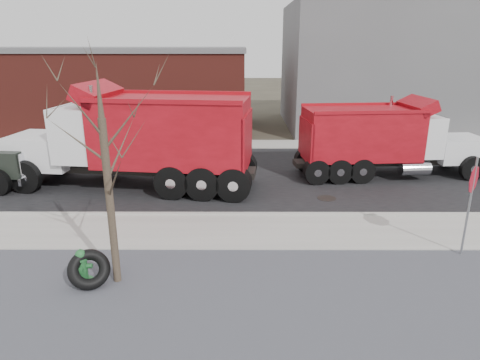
{
  "coord_description": "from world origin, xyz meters",
  "views": [
    {
      "loc": [
        -0.19,
        -11.75,
        5.56
      ],
      "look_at": [
        -0.23,
        1.13,
        1.4
      ],
      "focal_mm": 32.0,
      "sensor_mm": 36.0,
      "label": 1
    }
  ],
  "objects_px": {
    "truck_tire": "(89,269)",
    "dump_truck_red_a": "(384,137)",
    "fire_hydrant": "(82,268)",
    "stop_sign": "(472,190)",
    "dump_truck_red_b": "(140,136)"
  },
  "relations": [
    {
      "from": "truck_tire",
      "to": "dump_truck_red_a",
      "type": "bearing_deg",
      "value": 42.61
    },
    {
      "from": "dump_truck_red_a",
      "to": "truck_tire",
      "type": "bearing_deg",
      "value": -142.45
    },
    {
      "from": "fire_hydrant",
      "to": "stop_sign",
      "type": "relative_size",
      "value": 0.32
    },
    {
      "from": "stop_sign",
      "to": "dump_truck_red_b",
      "type": "height_order",
      "value": "dump_truck_red_b"
    },
    {
      "from": "truck_tire",
      "to": "dump_truck_red_a",
      "type": "relative_size",
      "value": 0.15
    },
    {
      "from": "fire_hydrant",
      "to": "stop_sign",
      "type": "distance_m",
      "value": 10.06
    },
    {
      "from": "stop_sign",
      "to": "dump_truck_red_b",
      "type": "bearing_deg",
      "value": 125.68
    },
    {
      "from": "truck_tire",
      "to": "dump_truck_red_b",
      "type": "bearing_deg",
      "value": 92.7
    },
    {
      "from": "fire_hydrant",
      "to": "dump_truck_red_b",
      "type": "height_order",
      "value": "dump_truck_red_b"
    },
    {
      "from": "stop_sign",
      "to": "truck_tire",
      "type": "bearing_deg",
      "value": 164.92
    },
    {
      "from": "fire_hydrant",
      "to": "dump_truck_red_b",
      "type": "xyz_separation_m",
      "value": [
        -0.13,
        7.2,
        1.67
      ]
    },
    {
      "from": "fire_hydrant",
      "to": "dump_truck_red_b",
      "type": "distance_m",
      "value": 7.39
    },
    {
      "from": "dump_truck_red_b",
      "to": "stop_sign",
      "type": "bearing_deg",
      "value": 156.87
    },
    {
      "from": "stop_sign",
      "to": "dump_truck_red_a",
      "type": "bearing_deg",
      "value": 65.26
    },
    {
      "from": "fire_hydrant",
      "to": "truck_tire",
      "type": "bearing_deg",
      "value": -32.83
    }
  ]
}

